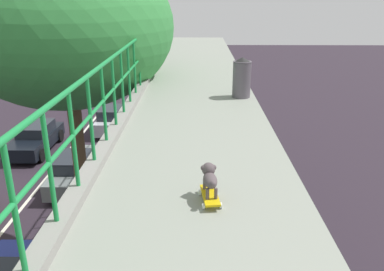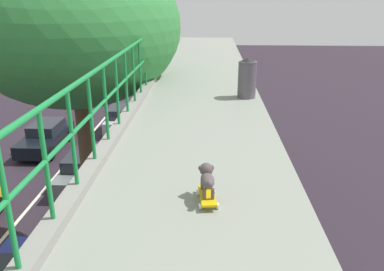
{
  "view_description": "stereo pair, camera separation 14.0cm",
  "coord_description": "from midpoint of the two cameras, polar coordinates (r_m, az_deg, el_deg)",
  "views": [
    {
      "loc": [
        1.02,
        -3.03,
        7.84
      ],
      "look_at": [
        0.95,
        1.47,
        6.19
      ],
      "focal_mm": 36.56,
      "sensor_mm": 36.0,
      "label": 1
    },
    {
      "loc": [
        1.16,
        -3.03,
        7.84
      ],
      "look_at": [
        0.95,
        1.47,
        6.19
      ],
      "focal_mm": 36.56,
      "sensor_mm": 36.0,
      "label": 2
    }
  ],
  "objects": [
    {
      "name": "overpass_deck",
      "position": [
        3.82,
        0.2,
        -17.29
      ],
      "size": [
        2.52,
        32.53,
        0.55
      ],
      "color": "gray",
      "rests_on": "bridge_pier"
    },
    {
      "name": "green_railing",
      "position": [
        3.76,
        -18.84,
        -9.32
      ],
      "size": [
        0.2,
        30.9,
        1.17
      ],
      "color": "gray",
      "rests_on": "overpass_deck"
    },
    {
      "name": "car_grey_fifth",
      "position": [
        17.71,
        -14.84,
        -4.55
      ],
      "size": [
        1.81,
        4.4,
        1.37
      ],
      "color": "slate",
      "rests_on": "ground"
    },
    {
      "name": "car_black_sixth",
      "position": [
        21.97,
        -20.35,
        -0.15
      ],
      "size": [
        1.79,
        4.3,
        1.41
      ],
      "color": "black",
      "rests_on": "ground"
    },
    {
      "name": "car_silver_seventh",
      "position": [
        23.74,
        -9.7,
        2.44
      ],
      "size": [
        1.83,
        3.82,
        1.52
      ],
      "color": "#B2B7BF",
      "rests_on": "ground"
    },
    {
      "name": "city_bus",
      "position": [
        34.96,
        -12.22,
        9.84
      ],
      "size": [
        2.76,
        11.55,
        3.24
      ],
      "color": "white",
      "rests_on": "ground"
    },
    {
      "name": "roadside_tree_mid",
      "position": [
        10.42,
        -16.56,
        14.79
      ],
      "size": [
        5.34,
        5.34,
        9.03
      ],
      "color": "#4F3F28",
      "rests_on": "ground"
    },
    {
      "name": "toy_skateboard",
      "position": [
        4.1,
        3.23,
        -8.82
      ],
      "size": [
        0.24,
        0.46,
        0.08
      ],
      "color": "gold",
      "rests_on": "overpass_deck"
    },
    {
      "name": "small_dog",
      "position": [
        4.06,
        3.2,
        -6.05
      ],
      "size": [
        0.19,
        0.41,
        0.29
      ],
      "color": "#504548",
      "rests_on": "toy_skateboard"
    },
    {
      "name": "litter_bin",
      "position": [
        8.12,
        8.54,
        8.39
      ],
      "size": [
        0.38,
        0.38,
        0.82
      ],
      "color": "#544D56",
      "rests_on": "overpass_deck"
    }
  ]
}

